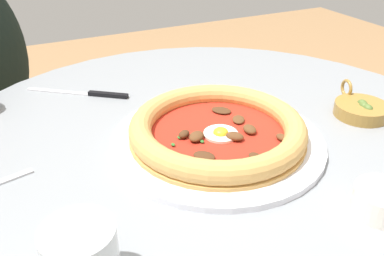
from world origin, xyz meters
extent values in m
cylinder|color=gray|center=(0.00, 0.00, 0.70)|extent=(0.95, 0.95, 0.03)
cylinder|color=white|center=(0.00, 0.00, 0.72)|extent=(0.34, 0.34, 0.01)
cylinder|color=tan|center=(0.00, 0.00, 0.73)|extent=(0.28, 0.28, 0.01)
torus|color=tan|center=(0.00, 0.00, 0.75)|extent=(0.28, 0.28, 0.04)
cylinder|color=red|center=(0.00, 0.00, 0.74)|extent=(0.26, 0.26, 0.00)
cylinder|color=white|center=(0.01, 0.00, 0.74)|extent=(0.05, 0.05, 0.00)
ellipsoid|color=yellow|center=(0.01, 0.00, 0.74)|extent=(0.02, 0.02, 0.02)
ellipsoid|color=brown|center=(-0.01, 0.05, 0.74)|extent=(0.04, 0.03, 0.01)
ellipsoid|color=#4C2D19|center=(0.09, 0.01, 0.74)|extent=(0.03, 0.02, 0.01)
ellipsoid|color=brown|center=(0.03, 0.01, 0.74)|extent=(0.03, 0.03, 0.01)
ellipsoid|color=brown|center=(0.06, 0.08, 0.74)|extent=(0.02, 0.02, 0.01)
ellipsoid|color=#4C2D19|center=(-0.01, -0.05, 0.74)|extent=(0.02, 0.03, 0.01)
ellipsoid|color=brown|center=(0.01, -0.04, 0.74)|extent=(0.04, 0.04, 0.01)
ellipsoid|color=brown|center=(0.02, 0.05, 0.74)|extent=(0.03, 0.02, 0.01)
ellipsoid|color=#4C2D19|center=(-0.06, 0.04, 0.74)|extent=(0.04, 0.04, 0.01)
ellipsoid|color=#4C2D19|center=(0.06, -0.05, 0.74)|extent=(0.04, 0.04, 0.01)
ellipsoid|color=#2D6B28|center=(0.01, -0.08, 0.74)|extent=(0.01, 0.01, 0.00)
ellipsoid|color=#2D6B28|center=(-0.01, -0.06, 0.74)|extent=(0.01, 0.01, 0.00)
ellipsoid|color=#2D6B28|center=(0.02, -0.04, 0.74)|extent=(0.01, 0.01, 0.00)
cube|color=silver|center=(-0.31, -0.20, 0.72)|extent=(0.09, 0.11, 0.00)
cube|color=black|center=(-0.24, -0.11, 0.72)|extent=(0.06, 0.07, 0.01)
cylinder|color=white|center=(0.23, 0.10, 0.73)|extent=(0.07, 0.07, 0.03)
cylinder|color=olive|center=(0.23, 0.10, 0.74)|extent=(0.06, 0.06, 0.01)
cylinder|color=olive|center=(0.03, 0.28, 0.73)|extent=(0.09, 0.09, 0.02)
torus|color=olive|center=(-0.02, 0.29, 0.75)|extent=(0.03, 0.01, 0.03)
ellipsoid|color=#516B2D|center=(0.03, 0.28, 0.74)|extent=(0.02, 0.02, 0.02)
ellipsoid|color=#516B2D|center=(0.05, 0.28, 0.74)|extent=(0.02, 0.02, 0.02)
ellipsoid|color=#516B2D|center=(0.04, 0.28, 0.74)|extent=(0.02, 0.02, 0.02)
cube|color=#282833|center=(-0.62, -0.40, 0.23)|extent=(0.42, 0.44, 0.45)
cylinder|color=#4C4742|center=(-0.61, -0.17, 0.22)|extent=(0.02, 0.02, 0.45)
cylinder|color=#4C4742|center=(-0.92, -0.37, 0.22)|extent=(0.02, 0.02, 0.45)
cylinder|color=#4C4742|center=(-0.30, 0.54, 0.23)|extent=(0.02, 0.02, 0.46)
cylinder|color=#4C4742|center=(-0.37, 0.93, 0.23)|extent=(0.02, 0.02, 0.46)
camera|label=1|loc=(0.47, -0.27, 1.06)|focal=37.46mm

